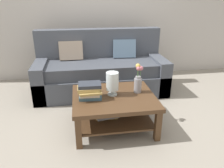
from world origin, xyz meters
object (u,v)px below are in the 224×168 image
object	(u,v)px
couch	(101,71)
flower_pitcher	(138,81)
glass_hurricane_vase	(112,82)
coffee_table	(113,105)
book_stack_main	(90,91)

from	to	relation	value
couch	flower_pitcher	distance (m)	1.20
couch	glass_hurricane_vase	distance (m)	1.17
flower_pitcher	coffee_table	bearing A→B (deg)	-168.83
couch	book_stack_main	xyz separation A→B (m)	(-0.27, -1.21, 0.17)
couch	coffee_table	distance (m)	1.18
book_stack_main	flower_pitcher	xyz separation A→B (m)	(0.63, 0.09, 0.05)
coffee_table	book_stack_main	xyz separation A→B (m)	(-0.30, -0.02, 0.22)
coffee_table	flower_pitcher	world-z (taller)	flower_pitcher
coffee_table	glass_hurricane_vase	distance (m)	0.30
couch	coffee_table	size ratio (longest dim) A/B	2.15
couch	coffee_table	xyz separation A→B (m)	(0.03, -1.18, -0.05)
book_stack_main	glass_hurricane_vase	size ratio (longest dim) A/B	0.98
couch	book_stack_main	world-z (taller)	couch
glass_hurricane_vase	flower_pitcher	bearing A→B (deg)	4.82
couch	flower_pitcher	bearing A→B (deg)	-72.12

